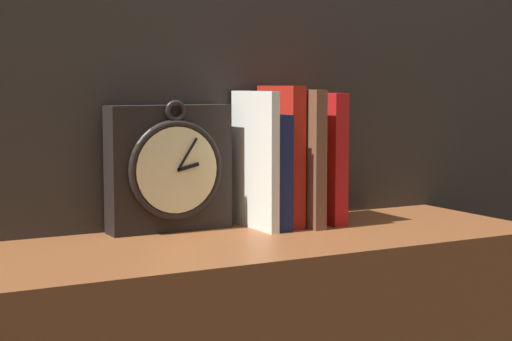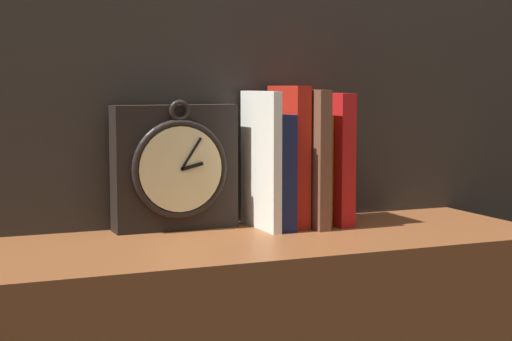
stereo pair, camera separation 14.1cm
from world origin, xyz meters
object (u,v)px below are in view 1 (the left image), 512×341
Objects in this scene: book_slot3_brown at (298,158)px; book_slot4_orange at (304,168)px; book_slot1_navy at (265,171)px; book_slot0_white at (255,160)px; book_slot2_red at (281,156)px; clock at (170,168)px; book_slot5_red at (321,158)px.

book_slot4_orange is (0.03, 0.02, -0.02)m from book_slot3_brown.
book_slot1_navy is 1.01× the size of book_slot4_orange.
book_slot3_brown is at bearing -139.97° from book_slot4_orange.
book_slot0_white is 1.20× the size of book_slot1_navy.
book_slot1_navy is 0.09m from book_slot4_orange.
book_slot2_red is 0.03m from book_slot3_brown.
book_slot1_navy is (0.17, -0.04, -0.01)m from clock.
book_slot0_white is at bearing -178.14° from book_slot5_red.
book_slot0_white reaches higher than clock.
book_slot0_white is (0.14, -0.04, 0.01)m from clock.
book_slot2_red is 1.06× the size of book_slot5_red.
book_slot1_navy is 0.07m from book_slot3_brown.
book_slot3_brown is 0.06m from book_slot5_red.
book_slot2_red reaches higher than book_slot4_orange.
book_slot5_red is (0.14, 0.00, -0.00)m from book_slot0_white.
book_slot2_red is (0.06, 0.01, 0.00)m from book_slot0_white.
book_slot0_white is 0.03m from book_slot1_navy.
book_slot1_navy is at bearing -170.04° from book_slot4_orange.
book_slot0_white is 0.06m from book_slot2_red.
book_slot1_navy is at bearing -179.47° from book_slot5_red.
book_slot3_brown is 0.04m from book_slot4_orange.
book_slot1_navy is (0.02, 0.00, -0.02)m from book_slot0_white.
clock is 0.93× the size of book_slot3_brown.
book_slot4_orange is at bearing 9.96° from book_slot1_navy.
clock is at bearing 163.21° from book_slot0_white.
book_slot1_navy is 0.85× the size of book_slot5_red.
book_slot2_red is at bearing 176.61° from book_slot5_red.
book_slot1_navy is 0.12m from book_slot5_red.
book_slot4_orange is at bearing 40.03° from book_slot3_brown.
book_slot0_white is 0.12m from book_slot4_orange.
book_slot3_brown is at bearing -11.44° from clock.
book_slot3_brown is 1.03× the size of book_slot5_red.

